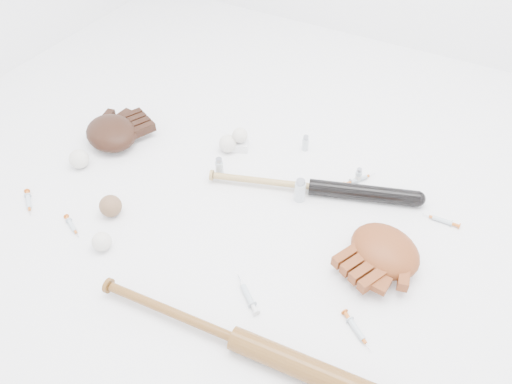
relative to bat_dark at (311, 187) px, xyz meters
The scene contains 21 objects.
bat_dark is the anchor object (origin of this frame).
bat_wood 0.68m from the bat_dark, 84.12° to the right, with size 0.94×0.07×0.07m, color brown, non-canonical shape.
glove_dark 0.86m from the bat_dark, behind, with size 0.29×0.29×0.10m, color black, non-canonical shape.
glove_tan 0.39m from the bat_dark, 27.83° to the right, with size 0.29×0.29×0.10m, color brown, non-canonical shape.
trading_card 0.89m from the bat_dark, behind, with size 0.06×0.09×0.00m, color gold.
pedestal 0.38m from the bat_dark, 165.06° to the left, with size 0.07×0.07×0.04m, color white.
baseball_on_pedestal 0.38m from the bat_dark, 165.06° to the left, with size 0.06×0.06×0.06m, color silver.
baseball_left 0.92m from the bat_dark, 160.57° to the right, with size 0.08×0.08×0.08m, color silver.
baseball_upper 0.41m from the bat_dark, behind, with size 0.07×0.07×0.07m, color silver.
baseball_mid 0.77m from the bat_dark, 130.88° to the right, with size 0.07×0.07×0.07m, color silver.
baseball_aged 0.74m from the bat_dark, 142.61° to the right, with size 0.08×0.08×0.08m, color brown.
syringe_0 1.05m from the bat_dark, 147.99° to the right, with size 0.15×0.03×0.02m, color #ADBCC6, non-canonical shape.
syringe_1 0.52m from the bat_dark, 87.89° to the right, with size 0.17×0.03×0.02m, color #ADBCC6, non-canonical shape.
syringe_2 0.20m from the bat_dark, 47.02° to the left, with size 0.16×0.03×0.02m, color #ADBCC6, non-canonical shape.
syringe_3 0.59m from the bat_dark, 52.74° to the right, with size 0.16×0.03×0.02m, color #ADBCC6, non-canonical shape.
syringe_4 0.48m from the bat_dark, 10.40° to the left, with size 0.15×0.03×0.02m, color #ADBCC6, non-canonical shape.
syringe_5 0.88m from the bat_dark, 139.59° to the right, with size 0.13×0.02×0.02m, color #ADBCC6, non-canonical shape.
vial_0 0.25m from the bat_dark, 119.93° to the left, with size 0.03×0.03×0.07m, color silver.
vial_1 0.20m from the bat_dark, 47.62° to the left, with size 0.02×0.02×0.06m, color silver.
vial_2 0.37m from the bat_dark, 167.46° to the right, with size 0.03×0.03×0.08m, color silver.
vial_3 0.06m from the bat_dark, 112.93° to the right, with size 0.04×0.04×0.10m, color silver.
Camera 1 is at (0.66, -1.05, 1.32)m, focal length 35.00 mm.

